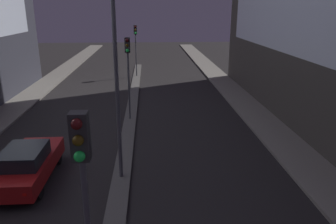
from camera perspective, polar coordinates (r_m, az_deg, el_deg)
median_strip at (r=22.97m, az=-6.36°, el=0.35°), size 0.76×37.20×0.12m
traffic_light_near at (r=6.35m, az=-14.43°, el=-12.04°), size 0.32×0.42×5.08m
traffic_light_mid at (r=20.12m, az=-6.99°, el=8.86°), size 0.32×0.42×5.08m
traffic_light_far at (r=33.70m, az=-5.67°, el=12.49°), size 0.32×0.42×5.08m
street_lamp at (r=12.49m, az=-9.34°, el=13.75°), size 0.47×0.47×9.41m
car_left_lane at (r=14.75m, az=-23.26°, el=-8.30°), size 1.81×4.59×1.57m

